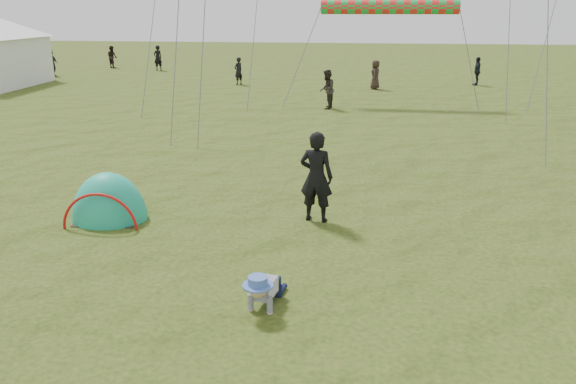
# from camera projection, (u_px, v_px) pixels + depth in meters

# --- Properties ---
(ground) EXTENTS (140.00, 140.00, 0.00)m
(ground) POSITION_uv_depth(u_px,v_px,m) (219.00, 288.00, 8.92)
(ground) COLOR #243811
(crawling_toddler) EXTENTS (0.70, 0.90, 0.62)m
(crawling_toddler) POSITION_uv_depth(u_px,v_px,m) (264.00, 288.00, 8.25)
(crawling_toddler) COLOR black
(crawling_toddler) RESTS_ON ground
(popup_tent) EXTENTS (1.69, 1.44, 2.04)m
(popup_tent) POSITION_uv_depth(u_px,v_px,m) (110.00, 219.00, 11.86)
(popup_tent) COLOR #21A05E
(popup_tent) RESTS_ON ground
(standing_adult) EXTENTS (0.76, 0.56, 1.90)m
(standing_adult) POSITION_uv_depth(u_px,v_px,m) (316.00, 177.00, 11.50)
(standing_adult) COLOR black
(standing_adult) RESTS_ON ground
(crowd_person_0) EXTENTS (0.74, 0.77, 1.78)m
(crowd_person_0) POSITION_uv_depth(u_px,v_px,m) (158.00, 58.00, 40.62)
(crowd_person_0) COLOR black
(crowd_person_0) RESTS_ON ground
(crowd_person_1) EXTENTS (0.72, 0.89, 1.72)m
(crowd_person_1) POSITION_uv_depth(u_px,v_px,m) (327.00, 89.00, 24.84)
(crowd_person_1) COLOR black
(crowd_person_1) RESTS_ON ground
(crowd_person_2) EXTENTS (0.45, 0.97, 1.63)m
(crowd_person_2) POSITION_uv_depth(u_px,v_px,m) (477.00, 71.00, 32.67)
(crowd_person_2) COLOR black
(crowd_person_2) RESTS_ON ground
(crowd_person_4) EXTENTS (0.58, 0.82, 1.59)m
(crowd_person_4) POSITION_uv_depth(u_px,v_px,m) (375.00, 75.00, 31.04)
(crowd_person_4) COLOR black
(crowd_person_4) RESTS_ON ground
(crowd_person_5) EXTENTS (0.69, 1.68, 1.76)m
(crowd_person_5) POSITION_uv_depth(u_px,v_px,m) (23.00, 63.00, 36.61)
(crowd_person_5) COLOR #1D2737
(crowd_person_5) RESTS_ON ground
(crowd_person_6) EXTENTS (0.47, 0.66, 1.72)m
(crowd_person_6) POSITION_uv_depth(u_px,v_px,m) (53.00, 63.00, 36.96)
(crowd_person_6) COLOR black
(crowd_person_6) RESTS_ON ground
(crowd_person_7) EXTENTS (1.00, 0.95, 1.64)m
(crowd_person_7) POSITION_uv_depth(u_px,v_px,m) (112.00, 57.00, 42.54)
(crowd_person_7) COLOR black
(crowd_person_7) RESTS_ON ground
(crowd_person_8) EXTENTS (1.04, 0.60, 1.68)m
(crowd_person_8) POSITION_uv_depth(u_px,v_px,m) (50.00, 63.00, 37.66)
(crowd_person_8) COLOR #1A272F
(crowd_person_8) RESTS_ON ground
(crowd_person_10) EXTENTS (0.99, 1.02, 1.77)m
(crowd_person_10) POSITION_uv_depth(u_px,v_px,m) (0.00, 69.00, 33.08)
(crowd_person_10) COLOR black
(crowd_person_10) RESTS_ON ground
(crowd_person_12) EXTENTS (0.64, 0.69, 1.59)m
(crowd_person_12) POSITION_uv_depth(u_px,v_px,m) (238.00, 71.00, 32.91)
(crowd_person_12) COLOR black
(crowd_person_12) RESTS_ON ground
(rainbow_tube_kite) EXTENTS (6.16, 0.64, 0.64)m
(rainbow_tube_kite) POSITION_uv_depth(u_px,v_px,m) (389.00, 7.00, 25.31)
(rainbow_tube_kite) COLOR red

